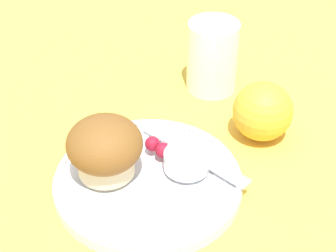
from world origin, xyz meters
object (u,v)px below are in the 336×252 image
orange_fruit (263,111)px  muffin (105,148)px  butter_knife (194,154)px  juice_glass (212,57)px

orange_fruit → muffin: bearing=-110.0°
butter_knife → orange_fruit: (0.02, 0.10, 0.01)m
muffin → juice_glass: bearing=101.1°
butter_knife → orange_fruit: orange_fruit is taller
orange_fruit → juice_glass: bearing=160.3°
orange_fruit → juice_glass: 0.12m
butter_knife → juice_glass: (-0.10, 0.14, 0.03)m
muffin → orange_fruit: size_ratio=1.12×
muffin → butter_knife: size_ratio=0.54×
muffin → orange_fruit: bearing=70.0°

